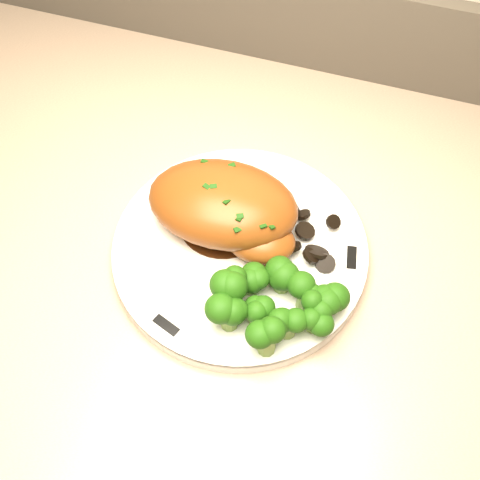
% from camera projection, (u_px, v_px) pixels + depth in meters
% --- Properties ---
extents(plate, '(0.31, 0.31, 0.02)m').
position_uv_depth(plate, '(240.00, 250.00, 0.61)').
color(plate, white).
rests_on(plate, counter).
extents(rim_accent_0, '(0.01, 0.03, 0.00)m').
position_uv_depth(rim_accent_0, '(352.00, 258.00, 0.59)').
color(rim_accent_0, black).
rests_on(rim_accent_0, plate).
extents(rim_accent_1, '(0.03, 0.02, 0.00)m').
position_uv_depth(rim_accent_1, '(201.00, 166.00, 0.66)').
color(rim_accent_1, black).
rests_on(rim_accent_1, plate).
extents(rim_accent_2, '(0.03, 0.02, 0.00)m').
position_uv_depth(rim_accent_2, '(166.00, 325.00, 0.55)').
color(rim_accent_2, black).
rests_on(rim_accent_2, plate).
extents(gravy_pool, '(0.09, 0.09, 0.00)m').
position_uv_depth(gravy_pool, '(224.00, 221.00, 0.61)').
color(gravy_pool, '#331809').
rests_on(gravy_pool, plate).
extents(chicken_breast, '(0.16, 0.11, 0.06)m').
position_uv_depth(chicken_breast, '(227.00, 208.00, 0.59)').
color(chicken_breast, brown).
rests_on(chicken_breast, plate).
extents(mushroom_pile, '(0.09, 0.07, 0.02)m').
position_uv_depth(mushroom_pile, '(289.00, 232.00, 0.60)').
color(mushroom_pile, black).
rests_on(mushroom_pile, plate).
extents(broccoli_florets, '(0.12, 0.09, 0.04)m').
position_uv_depth(broccoli_florets, '(276.00, 303.00, 0.54)').
color(broccoli_florets, olive).
rests_on(broccoli_florets, plate).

